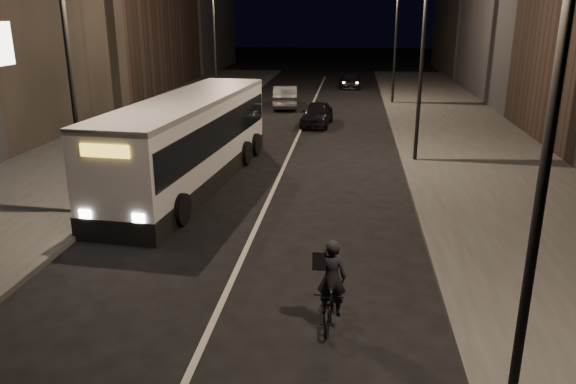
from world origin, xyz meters
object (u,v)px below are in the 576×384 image
(car_near, at_px, (317,114))
(streetlight_left_near, at_px, (76,46))
(city_bus, at_px, (189,137))
(car_far, at_px, (351,80))
(car_mid, at_px, (285,97))
(cyclist_on_bicycle, at_px, (331,296))
(streetlight_left_far, at_px, (218,28))
(streetlight_right_far, at_px, (393,25))
(streetlight_right_mid, at_px, (417,36))
(streetlight_right_near, at_px, (537,86))

(car_near, bearing_deg, streetlight_left_near, -106.57)
(city_bus, relative_size, car_far, 2.96)
(car_mid, relative_size, car_far, 1.08)
(city_bus, height_order, cyclist_on_bicycle, city_bus)
(streetlight_left_near, relative_size, car_far, 1.94)
(streetlight_left_far, bearing_deg, car_mid, 47.37)
(car_mid, height_order, car_far, car_mid)
(streetlight_right_far, bearing_deg, cyclist_on_bicycle, -95.44)
(streetlight_left_far, height_order, car_far, streetlight_left_far)
(city_bus, bearing_deg, streetlight_right_mid, 30.23)
(streetlight_right_far, height_order, cyclist_on_bicycle, streetlight_right_far)
(city_bus, distance_m, car_near, 12.66)
(streetlight_right_far, distance_m, car_far, 10.41)
(streetlight_left_far, bearing_deg, streetlight_right_near, -67.70)
(streetlight_right_mid, height_order, streetlight_left_far, same)
(streetlight_left_far, relative_size, car_far, 1.94)
(streetlight_right_near, height_order, car_near, streetlight_right_near)
(streetlight_right_near, xyz_separation_m, streetlight_left_far, (-10.66, 26.00, 0.00))
(streetlight_left_far, distance_m, car_near, 8.00)
(cyclist_on_bicycle, bearing_deg, streetlight_right_mid, 82.23)
(city_bus, bearing_deg, cyclist_on_bicycle, -54.07)
(cyclist_on_bicycle, distance_m, car_far, 38.51)
(streetlight_right_near, relative_size, streetlight_right_mid, 1.00)
(car_mid, bearing_deg, cyclist_on_bicycle, 92.65)
(car_mid, bearing_deg, streetlight_left_far, 41.23)
(streetlight_left_far, relative_size, car_mid, 1.80)
(streetlight_right_near, height_order, car_far, streetlight_right_near)
(streetlight_left_far, distance_m, car_mid, 7.01)
(streetlight_left_near, height_order, car_near, streetlight_left_near)
(streetlight_left_near, xyz_separation_m, cyclist_on_bicycle, (7.84, -5.67, -4.70))
(streetlight_right_near, distance_m, car_far, 41.21)
(city_bus, distance_m, cyclist_on_bicycle, 11.29)
(city_bus, relative_size, cyclist_on_bicycle, 6.21)
(streetlight_left_near, relative_size, city_bus, 0.66)
(car_far, bearing_deg, streetlight_right_far, -74.92)
(streetlight_left_near, distance_m, streetlight_left_far, 18.00)
(streetlight_right_far, height_order, car_mid, streetlight_right_far)
(streetlight_left_far, bearing_deg, car_near, -18.73)
(streetlight_right_far, relative_size, car_far, 1.94)
(city_bus, bearing_deg, streetlight_right_far, 71.92)
(streetlight_right_far, height_order, city_bus, streetlight_right_far)
(streetlight_right_mid, xyz_separation_m, car_far, (-2.74, 24.84, -4.75))
(streetlight_left_far, xyz_separation_m, city_bus, (2.08, -14.02, -3.57))
(streetlight_right_far, xyz_separation_m, car_near, (-4.53, -8.08, -4.70))
(streetlight_left_near, height_order, streetlight_left_far, same)
(car_far, bearing_deg, car_near, -98.19)
(city_bus, bearing_deg, streetlight_left_far, 103.57)
(city_bus, bearing_deg, car_mid, 90.35)
(city_bus, bearing_deg, car_near, 76.39)
(streetlight_right_near, height_order, streetlight_left_near, same)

